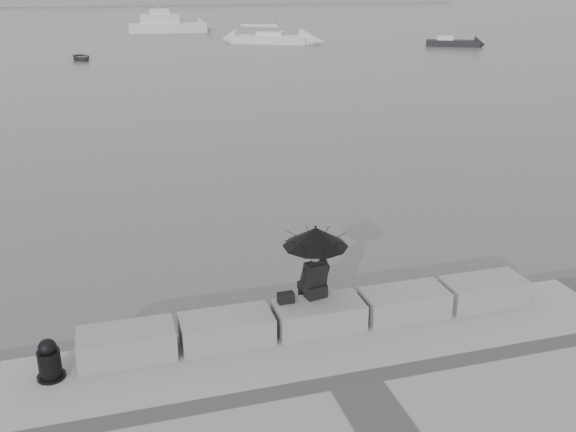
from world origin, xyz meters
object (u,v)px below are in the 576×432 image
object	(u,v)px
seated_person	(316,245)
motor_cruiser	(168,25)
dinghy	(81,57)
mooring_bollard	(49,362)
sailboat_right	(270,38)
small_motorboat	(453,43)

from	to	relation	value
seated_person	motor_cruiser	world-z (taller)	motor_cruiser
seated_person	dinghy	bearing A→B (deg)	84.63
seated_person	mooring_bollard	xyz separation A→B (m)	(-4.62, -0.57, -1.21)
mooring_bollard	motor_cruiser	distance (m)	73.71
sailboat_right	seated_person	bearing A→B (deg)	-74.11
seated_person	sailboat_right	size ratio (longest dim) A/B	0.11
seated_person	motor_cruiser	xyz separation A→B (m)	(5.41, 72.45, -1.12)
seated_person	small_motorboat	bearing A→B (deg)	46.58
mooring_bollard	sailboat_right	xyz separation A→B (m)	(18.61, 56.42, -0.28)
mooring_bollard	sailboat_right	world-z (taller)	sailboat_right
motor_cruiser	small_motorboat	xyz separation A→B (m)	(25.18, -24.34, -0.57)
sailboat_right	motor_cruiser	bearing A→B (deg)	147.29
seated_person	dinghy	xyz separation A→B (m)	(-4.59, 46.80, -1.76)
small_motorboat	dinghy	world-z (taller)	small_motorboat
motor_cruiser	sailboat_right	bearing A→B (deg)	-58.89
sailboat_right	motor_cruiser	world-z (taller)	sailboat_right
seated_person	motor_cruiser	size ratio (longest dim) A/B	0.15
motor_cruiser	small_motorboat	size ratio (longest dim) A/B	1.79
small_motorboat	mooring_bollard	bearing A→B (deg)	-97.25
motor_cruiser	dinghy	world-z (taller)	motor_cruiser
seated_person	mooring_bollard	size ratio (longest dim) A/B	1.97
seated_person	mooring_bollard	bearing A→B (deg)	176.12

